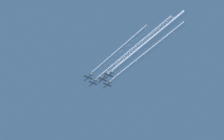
{
  "coord_description": "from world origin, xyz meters",
  "views": [
    {
      "loc": [
        -139.65,
        -210.8,
        2.0
      ],
      "look_at": [
        0.04,
        -19.05,
        179.78
      ],
      "focal_mm": 64.72,
      "sensor_mm": 36.0,
      "label": 1
    }
  ],
  "objects_px": {
    "jet_slot": "(102,80)",
    "jet_high_trail": "(108,76)",
    "jet_lead": "(92,83)",
    "jet_right_wingman": "(107,85)",
    "jet_left_wingman": "(88,78)"
  },
  "relations": [
    {
      "from": "jet_slot",
      "to": "jet_high_trail",
      "type": "distance_m",
      "value": 9.42
    },
    {
      "from": "jet_lead",
      "to": "jet_high_trail",
      "type": "height_order",
      "value": "jet_lead"
    },
    {
      "from": "jet_left_wingman",
      "to": "jet_high_trail",
      "type": "xyz_separation_m",
      "value": [
        8.52,
        -14.88,
        -2.97
      ]
    },
    {
      "from": "jet_lead",
      "to": "jet_right_wingman",
      "type": "height_order",
      "value": "jet_lead"
    },
    {
      "from": "jet_lead",
      "to": "jet_left_wingman",
      "type": "xyz_separation_m",
      "value": [
        -8.61,
        -6.42,
        -2.02
      ]
    },
    {
      "from": "jet_slot",
      "to": "jet_right_wingman",
      "type": "bearing_deg",
      "value": 33.67
    },
    {
      "from": "jet_right_wingman",
      "to": "jet_left_wingman",
      "type": "bearing_deg",
      "value": 179.4
    },
    {
      "from": "jet_left_wingman",
      "to": "jet_lead",
      "type": "bearing_deg",
      "value": 36.73
    },
    {
      "from": "jet_slot",
      "to": "jet_high_trail",
      "type": "xyz_separation_m",
      "value": [
        -0.82,
        -9.2,
        -1.87
      ]
    },
    {
      "from": "jet_right_wingman",
      "to": "jet_high_trail",
      "type": "height_order",
      "value": "jet_right_wingman"
    },
    {
      "from": "jet_lead",
      "to": "jet_high_trail",
      "type": "xyz_separation_m",
      "value": [
        -0.09,
        -21.3,
        -4.99
      ]
    },
    {
      "from": "jet_left_wingman",
      "to": "jet_right_wingman",
      "type": "xyz_separation_m",
      "value": [
        17.58,
        -0.18,
        0.36
      ]
    },
    {
      "from": "jet_slot",
      "to": "jet_high_trail",
      "type": "relative_size",
      "value": 1.0
    },
    {
      "from": "jet_lead",
      "to": "jet_high_trail",
      "type": "distance_m",
      "value": 21.87
    },
    {
      "from": "jet_slot",
      "to": "jet_lead",
      "type": "bearing_deg",
      "value": 93.44
    }
  ]
}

